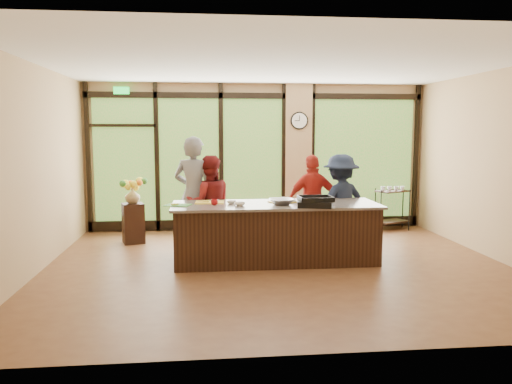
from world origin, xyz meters
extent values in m
plane|color=brown|center=(0.00, 0.00, 0.00)|extent=(7.00, 7.00, 0.00)
plane|color=white|center=(0.00, 0.00, 3.00)|extent=(7.00, 7.00, 0.00)
plane|color=tan|center=(0.00, 3.00, 1.50)|extent=(7.00, 0.00, 7.00)
plane|color=tan|center=(-3.50, 0.00, 1.50)|extent=(0.00, 6.00, 6.00)
plane|color=tan|center=(3.50, 0.00, 1.50)|extent=(0.00, 6.00, 6.00)
cube|color=tan|center=(0.85, 2.94, 1.50)|extent=(0.55, 0.12, 3.00)
cube|color=black|center=(0.00, 2.95, 2.75)|extent=(6.90, 0.08, 0.12)
cube|color=black|center=(0.00, 2.95, 0.12)|extent=(6.90, 0.08, 0.20)
cube|color=#19D83F|center=(-2.70, 2.90, 2.83)|extent=(0.30, 0.04, 0.14)
cube|color=#365D20|center=(-2.70, 2.97, 1.45)|extent=(1.20, 0.02, 2.50)
cube|color=#365D20|center=(-1.40, 2.97, 1.45)|extent=(1.20, 0.02, 2.50)
cube|color=#365D20|center=(-0.10, 2.97, 1.45)|extent=(1.20, 0.02, 2.50)
cube|color=#365D20|center=(2.25, 2.97, 1.45)|extent=(2.10, 0.02, 2.50)
cube|color=black|center=(-3.40, 2.95, 1.50)|extent=(0.08, 0.08, 3.00)
cube|color=black|center=(-2.05, 2.95, 1.50)|extent=(0.08, 0.08, 3.00)
cube|color=black|center=(-0.75, 2.95, 1.50)|extent=(0.08, 0.08, 3.00)
cube|color=black|center=(0.55, 2.95, 1.50)|extent=(0.08, 0.08, 3.00)
cube|color=black|center=(1.15, 2.95, 1.50)|extent=(0.08, 0.08, 3.00)
cube|color=black|center=(3.40, 2.95, 1.50)|extent=(0.08, 0.08, 3.00)
cube|color=black|center=(0.00, 0.30, 0.44)|extent=(3.10, 1.00, 0.88)
cube|color=slate|center=(0.00, 0.30, 0.90)|extent=(3.20, 1.10, 0.04)
cylinder|color=black|center=(0.85, 2.87, 2.25)|extent=(0.36, 0.04, 0.36)
cylinder|color=white|center=(0.85, 2.85, 2.25)|extent=(0.31, 0.01, 0.31)
cube|color=black|center=(0.85, 2.85, 2.30)|extent=(0.01, 0.00, 0.11)
cube|color=black|center=(0.80, 2.85, 2.25)|extent=(0.09, 0.00, 0.01)
imported|color=slate|center=(-1.28, 1.15, 0.98)|extent=(0.83, 0.69, 1.96)
imported|color=maroon|center=(-1.02, 1.09, 0.82)|extent=(0.87, 0.71, 1.63)
imported|color=#AE261A|center=(0.78, 1.16, 0.82)|extent=(1.00, 0.52, 1.63)
imported|color=#182136|center=(1.22, 0.99, 0.82)|extent=(1.21, 0.93, 1.65)
cube|color=black|center=(0.54, -0.09, 0.96)|extent=(0.59, 0.51, 0.09)
imported|color=silver|center=(0.08, 0.20, 0.96)|extent=(0.43, 0.43, 0.09)
cube|color=#3E8E33|center=(-1.50, 0.26, 0.93)|extent=(0.43, 0.38, 0.01)
cube|color=gold|center=(-1.02, 0.50, 0.93)|extent=(0.47, 0.36, 0.01)
cube|color=gold|center=(0.12, 0.42, 0.93)|extent=(0.45, 0.40, 0.01)
imported|color=white|center=(-0.57, 0.14, 0.95)|extent=(0.21, 0.21, 0.05)
imported|color=white|center=(-0.68, 0.36, 0.94)|extent=(0.17, 0.17, 0.04)
imported|color=white|center=(0.29, 0.41, 0.93)|extent=(0.14, 0.14, 0.03)
imported|color=#A81014|center=(-0.95, 0.24, 0.96)|extent=(0.15, 0.15, 0.09)
cube|color=black|center=(-2.40, 1.87, 0.37)|extent=(0.46, 0.46, 0.73)
imported|color=#90794E|center=(-2.40, 1.87, 0.87)|extent=(0.35, 0.35, 0.28)
cube|color=black|center=(2.78, 2.61, 0.17)|extent=(0.76, 0.61, 0.03)
cube|color=black|center=(2.78, 2.61, 0.80)|extent=(0.76, 0.61, 0.03)
cylinder|color=black|center=(2.48, 2.44, 0.43)|extent=(0.02, 0.02, 0.85)
cylinder|color=black|center=(3.08, 2.44, 0.43)|extent=(0.02, 0.02, 0.85)
cylinder|color=black|center=(2.48, 2.78, 0.43)|extent=(0.02, 0.02, 0.85)
cylinder|color=black|center=(3.08, 2.78, 0.43)|extent=(0.02, 0.02, 0.85)
imported|color=silver|center=(2.57, 2.61, 0.86)|extent=(0.12, 0.12, 0.09)
imported|color=silver|center=(2.71, 2.61, 0.86)|extent=(0.12, 0.12, 0.09)
imported|color=silver|center=(2.85, 2.61, 0.86)|extent=(0.12, 0.12, 0.09)
imported|color=silver|center=(2.99, 2.61, 0.86)|extent=(0.12, 0.12, 0.09)
camera|label=1|loc=(-1.09, -7.28, 2.04)|focal=35.00mm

